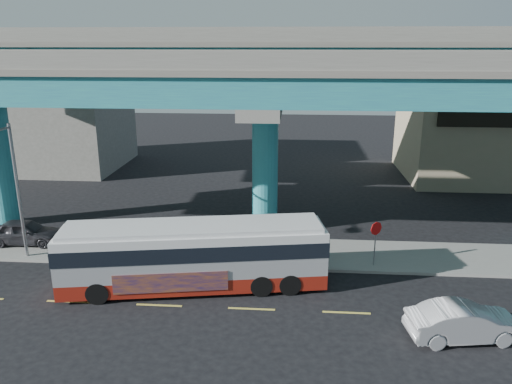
# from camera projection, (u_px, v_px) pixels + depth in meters

# --- Properties ---
(ground) EXTENTS (120.00, 120.00, 0.00)m
(ground) POSITION_uv_depth(u_px,v_px,m) (252.00, 305.00, 21.47)
(ground) COLOR black
(ground) RESTS_ON ground
(sidewalk) EXTENTS (70.00, 4.00, 0.15)m
(sidewalk) POSITION_uv_depth(u_px,v_px,m) (261.00, 252.00, 26.70)
(sidewalk) COLOR gray
(sidewalk) RESTS_ON ground
(lane_markings) EXTENTS (58.00, 0.12, 0.01)m
(lane_markings) POSITION_uv_depth(u_px,v_px,m) (252.00, 309.00, 21.18)
(lane_markings) COLOR #D8C64C
(lane_markings) RESTS_ON ground
(viaduct) EXTENTS (52.00, 12.40, 11.70)m
(viaduct) POSITION_uv_depth(u_px,v_px,m) (266.00, 75.00, 27.54)
(viaduct) COLOR #226684
(viaduct) RESTS_ON ground
(building_beige) EXTENTS (14.00, 10.23, 7.00)m
(building_beige) POSITION_uv_depth(u_px,v_px,m) (493.00, 136.00, 41.08)
(building_beige) COLOR tan
(building_beige) RESTS_ON ground
(building_concrete) EXTENTS (12.00, 10.00, 9.00)m
(building_concrete) POSITION_uv_depth(u_px,v_px,m) (52.00, 117.00, 44.56)
(building_concrete) COLOR gray
(building_concrete) RESTS_ON ground
(transit_bus) EXTENTS (12.19, 4.58, 3.07)m
(transit_bus) POSITION_uv_depth(u_px,v_px,m) (194.00, 253.00, 22.62)
(transit_bus) COLOR maroon
(transit_bus) RESTS_ON ground
(sedan) EXTENTS (2.74, 4.73, 1.42)m
(sedan) POSITION_uv_depth(u_px,v_px,m) (464.00, 322.00, 18.86)
(sedan) COLOR #ABABAF
(sedan) RESTS_ON ground
(parked_car) EXTENTS (1.93, 4.12, 1.36)m
(parked_car) POSITION_uv_depth(u_px,v_px,m) (24.00, 232.00, 27.53)
(parked_car) COLOR #323136
(parked_car) RESTS_ON sidewalk
(street_lamp) EXTENTS (0.50, 2.31, 6.96)m
(street_lamp) POSITION_uv_depth(u_px,v_px,m) (9.00, 174.00, 24.31)
(street_lamp) COLOR gray
(street_lamp) RESTS_ON sidewalk
(stop_sign) EXTENTS (0.59, 0.42, 2.32)m
(stop_sign) POSITION_uv_depth(u_px,v_px,m) (376.00, 235.00, 24.52)
(stop_sign) COLOR gray
(stop_sign) RESTS_ON sidewalk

